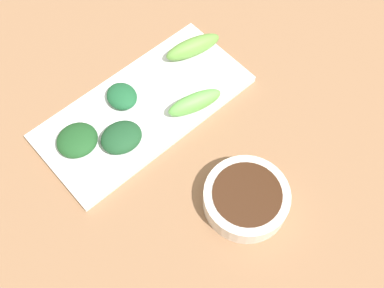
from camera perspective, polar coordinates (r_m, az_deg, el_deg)
The scene contains 8 objects.
tabletop at distance 0.70m, azimuth -0.47°, elevation -2.29°, with size 2.10×2.10×0.02m, color #926948.
sauce_bowl at distance 0.65m, azimuth 6.73°, elevation -6.68°, with size 0.12×0.12×0.03m.
serving_plate at distance 0.73m, azimuth -5.93°, elevation 4.54°, with size 0.16×0.34×0.01m, color white.
broccoli_leafy_0 at distance 0.73m, azimuth -8.69°, elevation 5.88°, with size 0.05×0.05×0.02m, color #1E5C33.
broccoli_stalk_1 at distance 0.71m, azimuth 0.34°, elevation 5.17°, with size 0.03×0.09×0.03m, color #67B74F.
broccoli_stalk_2 at distance 0.77m, azimuth 0.11°, elevation 11.94°, with size 0.03×0.10×0.03m, color #679E41.
broccoli_leafy_3 at distance 0.68m, azimuth -8.75°, elevation 0.83°, with size 0.05×0.06×0.03m, color #1D4C29.
broccoli_leafy_4 at distance 0.70m, azimuth -14.05°, elevation 0.48°, with size 0.06×0.06×0.02m, color #1F5023.
Camera 1 is at (-0.23, 0.20, 0.63)m, focal length 43.02 mm.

